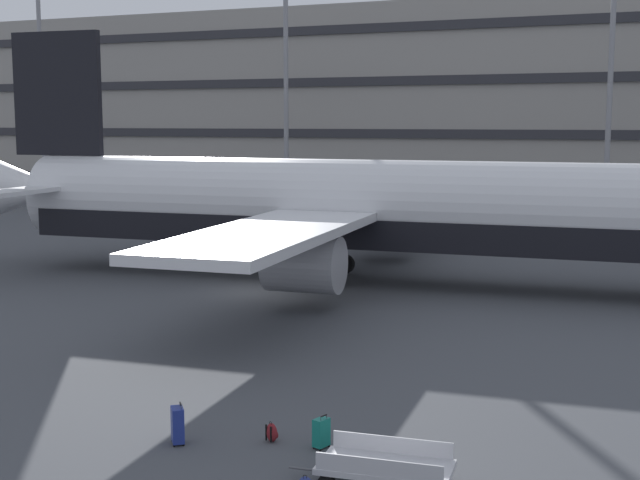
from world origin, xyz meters
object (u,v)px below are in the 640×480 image
(airliner, at_px, (353,209))
(backpack_large, at_px, (272,433))
(baggage_cart, at_px, (385,467))
(suitcase_small, at_px, (321,432))
(suitcase_red, at_px, (178,425))
(backpack_teal, at_px, (348,452))

(airliner, distance_m, backpack_large, 20.37)
(backpack_large, bearing_deg, baggage_cart, -24.03)
(backpack_large, bearing_deg, suitcase_small, 3.27)
(suitcase_small, bearing_deg, suitcase_red, -162.03)
(airliner, bearing_deg, baggage_cart, -67.95)
(suitcase_red, xyz_separation_m, backpack_teal, (3.89, 0.44, -0.20))
(suitcase_small, bearing_deg, airliner, 108.50)
(suitcase_small, relative_size, suitcase_red, 0.82)
(suitcase_small, height_order, backpack_teal, suitcase_small)
(backpack_teal, xyz_separation_m, baggage_cart, (1.12, -0.91, 0.19))
(suitcase_red, distance_m, backpack_teal, 3.92)
(baggage_cart, bearing_deg, airliner, 112.05)
(backpack_teal, bearing_deg, baggage_cart, -39.02)
(backpack_teal, distance_m, backpack_large, 2.06)
(suitcase_red, height_order, backpack_large, suitcase_red)
(suitcase_small, bearing_deg, backpack_large, -176.73)
(backpack_teal, distance_m, baggage_cart, 1.45)
(backpack_large, bearing_deg, airliner, 105.29)
(airliner, xyz_separation_m, backpack_large, (5.31, -19.43, -3.05))
(suitcase_small, xyz_separation_m, backpack_large, (-1.17, -0.07, -0.15))
(suitcase_red, bearing_deg, airliner, 99.56)
(suitcase_red, bearing_deg, backpack_teal, 6.42)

